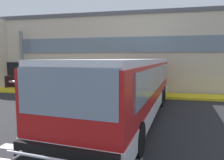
# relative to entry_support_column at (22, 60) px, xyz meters

# --- Properties ---
(ground_plane) EXTENTS (80.00, 90.00, 0.02)m
(ground_plane) POSITION_rel_entry_support_column_xyz_m (6.89, -5.40, -2.60)
(ground_plane) COLOR #232326
(ground_plane) RESTS_ON ground
(bay_paint_stripes) EXTENTS (4.40, 3.96, 0.01)m
(bay_paint_stripes) POSITION_rel_entry_support_column_xyz_m (8.89, -9.60, -2.59)
(bay_paint_stripes) COLOR silver
(bay_paint_stripes) RESTS_ON ground
(terminal_building) EXTENTS (24.57, 13.80, 6.41)m
(terminal_building) POSITION_rel_entry_support_column_xyz_m (6.21, 6.24, 0.61)
(terminal_building) COLOR beige
(terminal_building) RESTS_ON ground
(boarding_curb) EXTENTS (26.77, 2.00, 0.15)m
(boarding_curb) POSITION_rel_entry_support_column_xyz_m (6.89, -0.60, -2.52)
(boarding_curb) COLOR yellow
(boarding_curb) RESTS_ON ground
(entry_support_column) EXTENTS (0.28, 0.28, 4.89)m
(entry_support_column) POSITION_rel_entry_support_column_xyz_m (0.00, 0.00, 0.00)
(entry_support_column) COLOR slate
(entry_support_column) RESTS_ON boarding_curb
(bus_main_foreground) EXTENTS (4.17, 12.23, 2.70)m
(bus_main_foreground) POSITION_rel_entry_support_column_xyz_m (10.17, -6.27, -1.26)
(bus_main_foreground) COLOR red
(bus_main_foreground) RESTS_ON ground
(passenger_near_column) EXTENTS (0.41, 0.48, 1.68)m
(passenger_near_column) POSITION_rel_entry_support_column_xyz_m (0.80, -0.30, -1.51)
(passenger_near_column) COLOR #4C4233
(passenger_near_column) RESTS_ON boarding_curb
(passenger_by_doorway) EXTENTS (0.48, 0.41, 1.68)m
(passenger_by_doorway) POSITION_rel_entry_support_column_xyz_m (1.71, -0.56, -1.51)
(passenger_by_doorway) COLOR #4C4233
(passenger_by_doorway) RESTS_ON boarding_curb
(passenger_at_curb_edge) EXTENTS (0.42, 0.47, 1.68)m
(passenger_at_curb_edge) POSITION_rel_entry_support_column_xyz_m (3.27, -0.20, -1.51)
(passenger_at_curb_edge) COLOR #2D2D33
(passenger_at_curb_edge) RESTS_ON boarding_curb
(safety_bollard_yellow) EXTENTS (0.18, 0.18, 0.90)m
(safety_bollard_yellow) POSITION_rel_entry_support_column_xyz_m (5.38, -1.80, -2.14)
(safety_bollard_yellow) COLOR yellow
(safety_bollard_yellow) RESTS_ON ground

